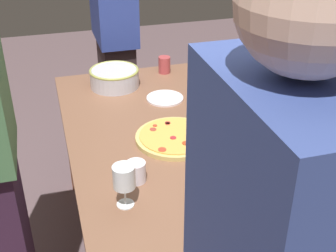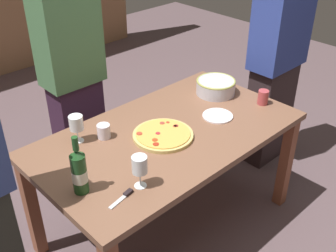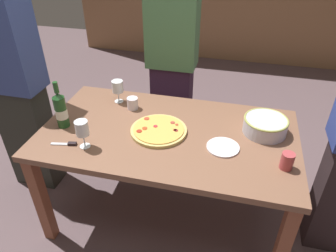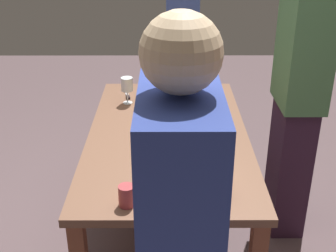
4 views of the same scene
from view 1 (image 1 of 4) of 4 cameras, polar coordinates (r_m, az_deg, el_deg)
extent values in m
cube|color=brown|center=(2.09, 0.00, -1.49)|extent=(1.60, 0.90, 0.04)
cube|color=brown|center=(3.00, 3.33, 0.48)|extent=(0.07, 0.07, 0.71)
cube|color=brown|center=(2.86, -11.80, -1.65)|extent=(0.07, 0.07, 0.71)
cylinder|color=tan|center=(2.03, 0.89, -1.47)|extent=(0.35, 0.35, 0.02)
cylinder|color=gold|center=(2.02, 0.89, -1.15)|extent=(0.32, 0.32, 0.01)
cylinder|color=#AC3923|center=(2.09, -1.63, 0.04)|extent=(0.02, 0.02, 0.00)
cylinder|color=#AF3C26|center=(1.92, -0.73, -2.96)|extent=(0.03, 0.03, 0.00)
cylinder|color=#A52B18|center=(1.95, 3.46, -2.37)|extent=(0.03, 0.03, 0.00)
cylinder|color=#9E302D|center=(2.11, -0.04, 0.38)|extent=(0.03, 0.03, 0.00)
cylinder|color=#9D3C2F|center=(2.06, -1.88, -0.43)|extent=(0.03, 0.03, 0.00)
cylinder|color=#AA3F1B|center=(1.96, 2.23, -2.16)|extent=(0.03, 0.03, 0.00)
cylinder|color=#AC282E|center=(2.00, 0.78, -1.45)|extent=(0.03, 0.03, 0.00)
cylinder|color=#AA3B2C|center=(2.11, -0.06, 0.28)|extent=(0.02, 0.02, 0.00)
cylinder|color=silver|center=(2.54, -6.67, 5.95)|extent=(0.27, 0.27, 0.10)
torus|color=#A5AB52|center=(2.52, -6.73, 6.89)|extent=(0.27, 0.27, 0.01)
cylinder|color=#1E4A20|center=(1.54, 10.48, -9.30)|extent=(0.07, 0.07, 0.21)
cone|color=#1E4A20|center=(1.47, 10.89, -5.74)|extent=(0.07, 0.07, 0.03)
cylinder|color=#1E4A20|center=(1.44, 11.09, -3.93)|extent=(0.03, 0.03, 0.07)
cylinder|color=silver|center=(1.54, 10.44, -9.60)|extent=(0.08, 0.08, 0.06)
cylinder|color=white|center=(1.67, -5.30, -9.65)|extent=(0.06, 0.06, 0.00)
cylinder|color=white|center=(1.65, -5.36, -8.56)|extent=(0.01, 0.01, 0.08)
cylinder|color=white|center=(1.60, -5.50, -6.30)|extent=(0.08, 0.08, 0.08)
cylinder|color=white|center=(1.82, 11.91, -6.48)|extent=(0.06, 0.06, 0.00)
cylinder|color=white|center=(1.80, 12.05, -5.36)|extent=(0.01, 0.01, 0.08)
cylinder|color=white|center=(1.75, 12.34, -3.06)|extent=(0.08, 0.08, 0.09)
cylinder|color=#AF4043|center=(2.70, -0.45, 7.62)|extent=(0.07, 0.07, 0.10)
cylinder|color=silver|center=(1.76, -4.00, -5.70)|extent=(0.08, 0.08, 0.08)
cylinder|color=white|center=(2.39, -0.39, 3.48)|extent=(0.19, 0.19, 0.01)
cube|color=silver|center=(1.73, 14.72, -9.15)|extent=(0.11, 0.04, 0.01)
cube|color=black|center=(1.77, 13.22, -7.75)|extent=(0.05, 0.03, 0.02)
cube|color=#312426|center=(3.23, -6.21, 3.72)|extent=(0.38, 0.20, 0.82)
cube|color=#374B8E|center=(0.93, 13.37, -12.84)|extent=(0.41, 0.24, 0.65)
sphere|color=beige|center=(0.72, 17.56, 14.72)|extent=(0.23, 0.23, 0.23)
cube|color=#351D32|center=(2.10, -19.71, -13.44)|extent=(0.33, 0.20, 0.87)
camera|label=2|loc=(2.03, 71.96, 18.43)|focal=44.28mm
camera|label=3|loc=(2.95, 32.33, 27.28)|focal=33.69mm
camera|label=4|loc=(4.04, -10.33, 30.30)|focal=47.99mm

